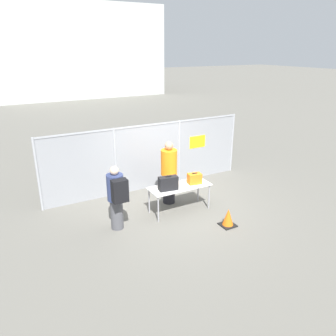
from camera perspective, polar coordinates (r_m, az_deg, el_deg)
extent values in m
plane|color=#605E56|center=(9.04, 1.68, -7.38)|extent=(120.00, 120.00, 0.00)
cylinder|color=#9EA0A5|center=(9.29, -21.73, -1.18)|extent=(0.07, 0.07, 2.05)
cylinder|color=#9EA0A5|center=(9.72, -9.12, 0.98)|extent=(0.07, 0.07, 2.05)
cylinder|color=#9EA0A5|center=(10.58, 1.95, 2.84)|extent=(0.07, 0.07, 2.05)
cylinder|color=#9EA0A5|center=(11.78, 11.08, 4.29)|extent=(0.07, 0.07, 2.05)
cube|color=gray|center=(10.10, -3.35, 1.95)|extent=(6.48, 0.01, 2.05)
cube|color=#9EA0A5|center=(9.83, -3.47, 7.47)|extent=(6.48, 0.04, 0.04)
cube|color=yellow|center=(10.86, 5.15, 4.57)|extent=(0.60, 0.01, 0.40)
cube|color=silver|center=(8.73, 2.05, -3.21)|extent=(1.68, 0.66, 0.02)
cylinder|color=#99999E|center=(8.33, -1.71, -7.19)|extent=(0.04, 0.04, 0.71)
cylinder|color=#99999E|center=(9.07, 7.15, -4.96)|extent=(0.04, 0.04, 0.71)
cylinder|color=#99999E|center=(8.76, -3.30, -5.76)|extent=(0.04, 0.04, 0.71)
cylinder|color=#99999E|center=(9.47, 5.27, -3.76)|extent=(0.04, 0.04, 0.71)
cube|color=black|center=(8.41, 0.04, -2.69)|extent=(0.52, 0.28, 0.36)
cube|color=black|center=(8.34, 0.04, -1.47)|extent=(0.16, 0.05, 0.02)
cube|color=orange|center=(8.85, 4.64, -1.85)|extent=(0.39, 0.28, 0.28)
cube|color=black|center=(8.79, 4.67, -0.92)|extent=(0.15, 0.05, 0.02)
cylinder|color=#4C4C51|center=(8.14, -8.90, -7.90)|extent=(0.30, 0.30, 0.77)
cylinder|color=navy|center=(7.83, -9.18, -3.34)|extent=(0.40, 0.40, 0.64)
sphere|color=beige|center=(7.67, -9.36, -0.43)|extent=(0.21, 0.21, 0.21)
cube|color=black|center=(7.55, -8.39, -3.96)|extent=(0.36, 0.22, 0.54)
cylinder|color=black|center=(9.31, 0.16, -3.59)|extent=(0.34, 0.34, 0.86)
cylinder|color=orange|center=(9.02, 0.17, 0.99)|extent=(0.45, 0.45, 0.72)
sphere|color=#A57A5B|center=(8.87, 0.17, 3.88)|extent=(0.23, 0.23, 0.23)
cube|color=#B2B2B7|center=(13.14, 1.78, 3.75)|extent=(2.63, 1.29, 0.59)
sphere|color=black|center=(12.38, 1.58, 1.94)|extent=(0.60, 0.60, 0.60)
sphere|color=black|center=(13.57, -1.42, 3.59)|extent=(0.60, 0.60, 0.60)
cylinder|color=#59595B|center=(12.45, -5.32, 1.55)|extent=(0.92, 0.06, 0.06)
cube|color=#B2B7B2|center=(33.36, -15.92, 19.00)|extent=(14.22, 8.63, 7.74)
cube|color=black|center=(8.45, 10.34, -9.72)|extent=(0.37, 0.37, 0.03)
cone|color=orange|center=(8.35, 10.43, -8.44)|extent=(0.29, 0.29, 0.46)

